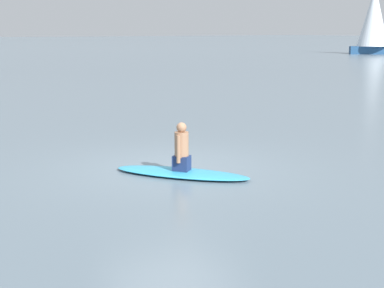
% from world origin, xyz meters
% --- Properties ---
extents(ground_plane, '(400.00, 400.00, 0.00)m').
position_xyz_m(ground_plane, '(0.00, 0.00, 0.00)').
color(ground_plane, slate).
extents(surfboard, '(2.13, 2.61, 0.10)m').
position_xyz_m(surfboard, '(-0.16, -0.59, 0.05)').
color(surfboard, '#339EC6').
rests_on(surfboard, ground).
extents(person_paddler, '(0.37, 0.38, 0.90)m').
position_xyz_m(person_paddler, '(-0.16, -0.59, 0.51)').
color(person_paddler, navy).
rests_on(person_paddler, surfboard).
extents(sailboat_near_right, '(4.67, 4.67, 8.15)m').
position_xyz_m(sailboat_near_right, '(47.53, 32.61, 3.80)').
color(sailboat_near_right, navy).
rests_on(sailboat_near_right, ground).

